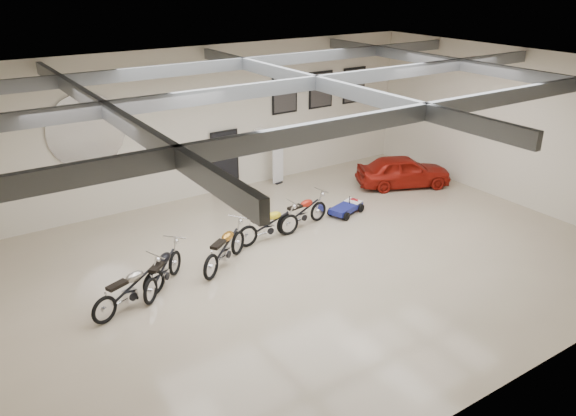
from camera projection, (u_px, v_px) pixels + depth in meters
floor at (313, 260)px, 15.10m from camera, size 16.00×12.00×0.01m
ceiling at (316, 72)px, 13.14m from camera, size 16.00×12.00×0.01m
back_wall at (209, 122)px, 18.72m from camera, size 16.00×0.02×5.00m
right_wall at (514, 127)px, 18.18m from camera, size 0.02×12.00×5.00m
ceiling_beams at (316, 83)px, 13.24m from camera, size 15.80×11.80×0.32m
door at (225, 162)px, 19.51m from camera, size 0.92×0.08×2.10m
logo_plaque at (86, 132)px, 16.54m from camera, size 2.30×0.06×1.16m
poster_left at (285, 95)px, 19.98m from camera, size 1.05×0.08×1.35m
poster_mid at (321, 90)px, 20.79m from camera, size 1.05×0.08×1.35m
poster_right at (354, 85)px, 21.60m from camera, size 1.05×0.08×1.35m
oil_sign at (259, 137)px, 19.96m from camera, size 0.72×0.10×0.72m
banner_stand at (278, 159)px, 20.17m from camera, size 0.54×0.32×1.88m
motorcycle_silver at (129, 288)px, 12.76m from camera, size 2.13×1.31×1.06m
motorcycle_black at (163, 269)px, 13.59m from camera, size 1.86×1.81×1.03m
motorcycle_gold at (225, 247)px, 14.60m from camera, size 2.10×1.71×1.09m
motorcycle_yellow at (269, 224)px, 15.99m from camera, size 2.00×0.62×1.04m
motorcycle_red at (302, 212)px, 16.85m from camera, size 2.03×0.89×1.02m
go_kart at (348, 205)px, 17.95m from camera, size 1.66×1.12×0.55m
vintage_car at (403, 171)px, 20.06m from camera, size 2.58×3.58×1.13m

